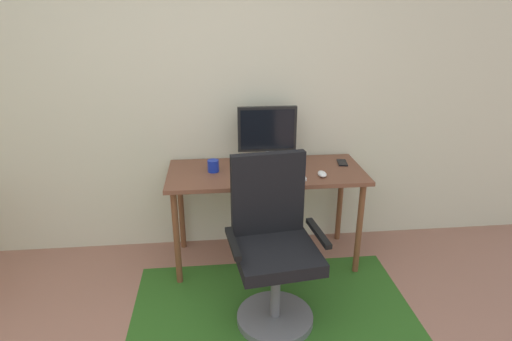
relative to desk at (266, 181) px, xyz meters
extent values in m
cube|color=beige|center=(-0.55, 0.37, 0.63)|extent=(6.00, 0.10, 2.60)
cube|color=#2B5C1C|center=(-0.03, -0.63, -0.67)|extent=(1.84, 1.13, 0.01)
cube|color=brown|center=(0.00, 0.00, 0.07)|extent=(1.44, 0.61, 0.03)
cylinder|color=brown|center=(-0.66, -0.24, -0.31)|extent=(0.04, 0.04, 0.72)
cylinder|color=brown|center=(0.66, -0.24, -0.31)|extent=(0.04, 0.04, 0.72)
cylinder|color=brown|center=(-0.66, 0.24, -0.31)|extent=(0.04, 0.04, 0.72)
cylinder|color=brown|center=(0.66, 0.24, -0.31)|extent=(0.04, 0.04, 0.72)
cylinder|color=#B2B2B7|center=(0.03, 0.16, 0.09)|extent=(0.18, 0.18, 0.01)
cylinder|color=#B2B2B7|center=(0.03, 0.16, 0.14)|extent=(0.04, 0.04, 0.09)
cube|color=black|center=(0.03, 0.16, 0.35)|extent=(0.44, 0.04, 0.34)
cube|color=black|center=(0.03, 0.14, 0.35)|extent=(0.40, 0.00, 0.30)
cube|color=white|center=(0.04, -0.17, 0.09)|extent=(0.43, 0.13, 0.02)
ellipsoid|color=white|center=(0.38, -0.15, 0.10)|extent=(0.06, 0.10, 0.03)
cylinder|color=#162CA4|center=(-0.39, 0.02, 0.13)|extent=(0.08, 0.08, 0.09)
cube|color=black|center=(0.60, 0.09, 0.09)|extent=(0.09, 0.15, 0.01)
cylinder|color=slate|center=(-0.03, -0.73, -0.65)|extent=(0.48, 0.48, 0.05)
cylinder|color=slate|center=(-0.03, -0.73, -0.42)|extent=(0.06, 0.06, 0.41)
cube|color=black|center=(-0.03, -0.73, -0.17)|extent=(0.54, 0.54, 0.08)
cube|color=black|center=(-0.05, -0.52, 0.13)|extent=(0.46, 0.12, 0.53)
cube|color=black|center=(-0.29, -0.76, -0.06)|extent=(0.08, 0.34, 0.03)
cube|color=black|center=(0.23, -0.69, -0.06)|extent=(0.08, 0.34, 0.03)
camera|label=1|loc=(-0.37, -2.85, 1.20)|focal=29.47mm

